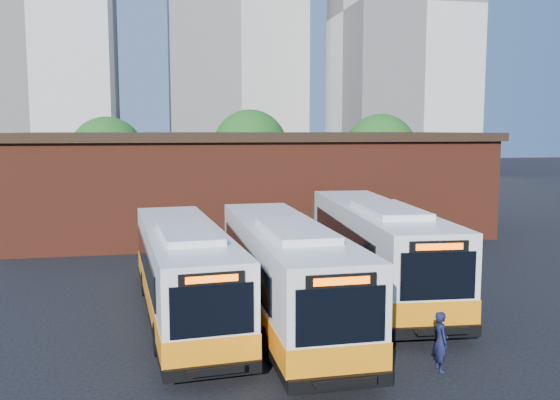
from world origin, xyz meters
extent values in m
plane|color=black|center=(0.00, 0.00, 0.00)|extent=(220.00, 220.00, 0.00)
cube|color=white|center=(-5.06, 2.67, 1.76)|extent=(3.48, 12.05, 2.82)
cube|color=orange|center=(-5.06, 2.67, 0.94)|extent=(3.54, 12.11, 0.69)
cube|color=black|center=(-5.06, 2.67, 0.45)|extent=(3.53, 12.10, 0.25)
cube|color=black|center=(-4.57, -3.28, 2.03)|extent=(2.14, 0.23, 1.34)
cube|color=black|center=(-4.57, -3.29, 2.85)|extent=(1.68, 0.20, 0.32)
cube|color=#FF5905|center=(-4.57, -3.32, 2.85)|extent=(1.33, 0.13, 0.18)
cube|color=black|center=(-4.57, -3.34, 0.45)|extent=(2.53, 0.34, 0.32)
cube|color=black|center=(-4.55, -3.57, 0.54)|extent=(1.46, 0.49, 0.06)
cube|color=black|center=(-4.53, -3.74, 0.61)|extent=(1.43, 0.16, 0.18)
cube|color=black|center=(-6.37, 2.96, 2.03)|extent=(0.80, 9.24, 1.04)
cube|color=black|center=(-3.80, 3.17, 2.03)|extent=(0.80, 9.24, 1.04)
cube|color=white|center=(-4.94, 1.19, 3.27)|extent=(2.05, 4.29, 0.22)
cylinder|color=black|center=(-5.92, -0.78, 0.50)|extent=(0.40, 1.01, 0.99)
cylinder|color=black|center=(-3.64, -0.59, 0.50)|extent=(0.40, 1.01, 0.99)
cylinder|color=black|center=(-6.45, 5.74, 0.50)|extent=(0.40, 1.01, 0.99)
cylinder|color=black|center=(-4.17, 5.93, 0.50)|extent=(0.40, 1.01, 0.99)
cube|color=white|center=(-1.67, 1.64, 1.84)|extent=(2.78, 12.49, 2.96)
cube|color=orange|center=(-1.67, 1.64, 0.99)|extent=(2.83, 12.54, 0.73)
cube|color=black|center=(-1.67, 1.64, 0.47)|extent=(2.82, 12.53, 0.26)
cube|color=black|center=(-1.60, -4.62, 2.13)|extent=(2.25, 0.09, 1.40)
cube|color=black|center=(-1.60, -4.63, 2.99)|extent=(1.77, 0.08, 0.33)
cube|color=#FF5905|center=(-1.60, -4.67, 2.99)|extent=(1.40, 0.04, 0.19)
cube|color=black|center=(-1.60, -4.69, 0.47)|extent=(2.65, 0.17, 0.33)
cube|color=black|center=(-1.60, -4.92, 0.57)|extent=(1.51, 0.41, 0.06)
cube|color=black|center=(-1.60, -5.11, 0.64)|extent=(1.51, 0.06, 0.19)
cube|color=black|center=(-3.02, 2.04, 2.13)|extent=(0.15, 9.72, 1.09)
cube|color=black|center=(-0.32, 2.07, 2.13)|extent=(0.15, 9.72, 1.09)
cube|color=white|center=(-1.65, 0.08, 3.43)|extent=(1.85, 4.38, 0.23)
cylinder|color=black|center=(-2.83, -1.91, 0.52)|extent=(0.34, 1.04, 1.04)
cylinder|color=black|center=(-0.43, -1.88, 0.52)|extent=(0.34, 1.04, 1.04)
cylinder|color=black|center=(-2.90, 4.95, 0.52)|extent=(0.34, 1.04, 1.04)
cylinder|color=black|center=(-0.50, 4.97, 0.52)|extent=(0.34, 1.04, 1.04)
cube|color=white|center=(2.81, 4.72, 1.92)|extent=(3.72, 13.14, 3.08)
cube|color=orange|center=(2.81, 4.72, 1.03)|extent=(3.78, 13.20, 0.76)
cube|color=black|center=(2.81, 4.72, 0.49)|extent=(3.77, 13.19, 0.27)
cube|color=black|center=(2.31, -1.78, 2.22)|extent=(2.34, 0.24, 1.46)
cube|color=black|center=(2.31, -1.79, 3.11)|extent=(1.84, 0.20, 0.35)
cube|color=#FF5905|center=(2.31, -1.83, 3.11)|extent=(1.46, 0.13, 0.19)
cube|color=black|center=(2.31, -1.84, 0.49)|extent=(2.76, 0.36, 0.35)
cube|color=black|center=(2.29, -2.09, 0.59)|extent=(1.59, 0.53, 0.06)
cube|color=black|center=(2.28, -2.28, 0.67)|extent=(1.57, 0.16, 0.19)
cube|color=black|center=(1.44, 5.26, 2.22)|extent=(0.82, 10.09, 1.13)
cube|color=black|center=(4.24, 5.05, 2.22)|extent=(0.82, 10.09, 1.13)
cube|color=white|center=(2.68, 3.10, 3.57)|extent=(2.21, 4.67, 0.24)
cylinder|color=black|center=(1.28, 1.15, 0.54)|extent=(0.43, 1.10, 1.08)
cylinder|color=black|center=(3.77, 0.96, 0.54)|extent=(0.43, 1.10, 1.08)
cylinder|color=black|center=(1.82, 8.26, 0.54)|extent=(0.43, 1.10, 1.08)
cylinder|color=black|center=(4.31, 8.08, 0.54)|extent=(0.43, 1.10, 1.08)
imported|color=#121634|center=(1.62, -3.44, 0.83)|extent=(0.44, 0.63, 1.66)
cube|color=maroon|center=(0.00, 20.00, 3.00)|extent=(28.00, 12.00, 6.00)
cube|color=black|center=(0.00, 20.00, 6.15)|extent=(28.60, 12.60, 0.50)
cube|color=black|center=(3.00, 13.97, 1.20)|extent=(1.20, 0.08, 2.40)
cylinder|color=#382314|center=(-10.00, 32.00, 1.35)|extent=(0.36, 0.36, 2.70)
sphere|color=#1C5217|center=(-10.00, 32.00, 4.65)|extent=(6.00, 6.00, 6.00)
cylinder|color=#382314|center=(2.00, 34.00, 1.48)|extent=(0.36, 0.36, 2.95)
sphere|color=#1C5217|center=(2.00, 34.00, 5.08)|extent=(6.56, 6.56, 6.56)
cylinder|color=#382314|center=(13.00, 31.00, 1.40)|extent=(0.36, 0.36, 2.81)
sphere|color=#1C5217|center=(13.00, 31.00, 4.84)|extent=(6.24, 6.24, 6.24)
cube|color=beige|center=(30.00, 68.00, 24.00)|extent=(18.00, 18.00, 48.00)
camera|label=1|loc=(-5.75, -17.83, 6.56)|focal=38.00mm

